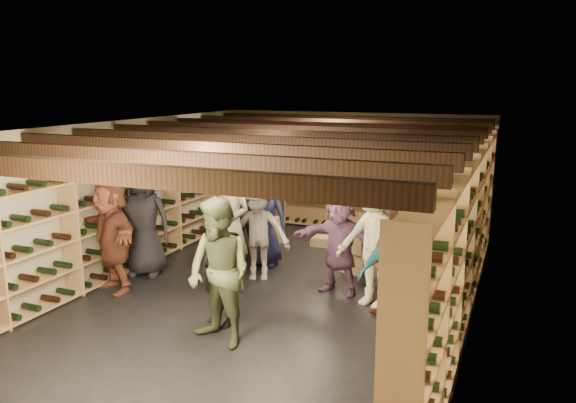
# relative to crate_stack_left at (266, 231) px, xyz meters

# --- Properties ---
(ground) EXTENTS (8.00, 8.00, 0.00)m
(ground) POSITION_rel_crate_stack_left_xyz_m (1.15, -2.19, -0.26)
(ground) COLOR black
(ground) RESTS_ON ground
(walls) EXTENTS (5.52, 8.02, 2.40)m
(walls) POSITION_rel_crate_stack_left_xyz_m (1.15, -2.19, 0.95)
(walls) COLOR tan
(walls) RESTS_ON ground
(ceiling) EXTENTS (5.50, 8.00, 0.01)m
(ceiling) POSITION_rel_crate_stack_left_xyz_m (1.15, -2.19, 2.15)
(ceiling) COLOR #BFB7A3
(ceiling) RESTS_ON walls
(ceiling_joists) EXTENTS (5.40, 7.12, 0.18)m
(ceiling_joists) POSITION_rel_crate_stack_left_xyz_m (1.15, -2.19, 2.01)
(ceiling_joists) COLOR black
(ceiling_joists) RESTS_ON ground
(wine_rack_left) EXTENTS (0.32, 7.50, 2.15)m
(wine_rack_left) POSITION_rel_crate_stack_left_xyz_m (-1.42, -2.19, 0.82)
(wine_rack_left) COLOR #A2734E
(wine_rack_left) RESTS_ON ground
(wine_rack_right) EXTENTS (0.32, 7.50, 2.15)m
(wine_rack_right) POSITION_rel_crate_stack_left_xyz_m (3.72, -2.19, 0.82)
(wine_rack_right) COLOR #A2734E
(wine_rack_right) RESTS_ON ground
(wine_rack_back) EXTENTS (4.70, 0.30, 2.15)m
(wine_rack_back) POSITION_rel_crate_stack_left_xyz_m (1.15, 1.64, 0.82)
(wine_rack_back) COLOR #A2734E
(wine_rack_back) RESTS_ON ground
(crate_stack_left) EXTENTS (0.51, 0.35, 0.51)m
(crate_stack_left) POSITION_rel_crate_stack_left_xyz_m (0.00, 0.00, 0.00)
(crate_stack_left) COLOR tan
(crate_stack_left) RESTS_ON ground
(crate_stack_right) EXTENTS (0.58, 0.48, 0.68)m
(crate_stack_right) POSITION_rel_crate_stack_left_xyz_m (1.98, -0.89, 0.08)
(crate_stack_right) COLOR tan
(crate_stack_right) RESTS_ON ground
(crate_loose) EXTENTS (0.53, 0.37, 0.17)m
(crate_loose) POSITION_rel_crate_stack_left_xyz_m (1.06, 0.31, -0.17)
(crate_loose) COLOR tan
(crate_loose) RESTS_ON ground
(person_0) EXTENTS (0.98, 0.77, 1.77)m
(person_0) POSITION_rel_crate_stack_left_xyz_m (-1.03, -2.32, 0.63)
(person_0) COLOR black
(person_0) RESTS_ON ground
(person_1) EXTENTS (0.64, 0.53, 1.50)m
(person_1) POSITION_rel_crate_stack_left_xyz_m (0.99, -3.51, 0.50)
(person_1) COLOR black
(person_1) RESTS_ON ground
(person_2) EXTENTS (1.01, 0.89, 1.73)m
(person_2) POSITION_rel_crate_stack_left_xyz_m (1.27, -3.98, 0.61)
(person_2) COLOR #475133
(person_2) RESTS_ON ground
(person_3) EXTENTS (1.34, 1.05, 1.82)m
(person_3) POSITION_rel_crate_stack_left_xyz_m (2.60, -2.18, 0.66)
(person_3) COLOR beige
(person_3) RESTS_ON ground
(person_4) EXTENTS (1.06, 0.62, 1.71)m
(person_4) POSITION_rel_crate_stack_left_xyz_m (3.25, -3.41, 0.60)
(person_4) COLOR #246B85
(person_4) RESTS_ON ground
(person_5) EXTENTS (1.62, 1.08, 1.68)m
(person_5) POSITION_rel_crate_stack_left_xyz_m (-1.03, -3.07, 0.58)
(person_5) COLOR brown
(person_5) RESTS_ON ground
(person_6) EXTENTS (0.88, 0.67, 1.61)m
(person_6) POSITION_rel_crate_stack_left_xyz_m (0.49, -1.15, 0.55)
(person_6) COLOR #1C214A
(person_6) RESTS_ON ground
(person_7) EXTENTS (0.80, 0.65, 1.91)m
(person_7) POSITION_rel_crate_stack_left_xyz_m (0.53, -2.35, 0.70)
(person_7) COLOR gray
(person_7) RESTS_ON ground
(person_8) EXTENTS (1.00, 0.90, 1.68)m
(person_8) POSITION_rel_crate_stack_left_xyz_m (3.05, -2.60, 0.58)
(person_8) COLOR #4E1F18
(person_8) RESTS_ON ground
(person_9) EXTENTS (1.12, 0.86, 1.53)m
(person_9) POSITION_rel_crate_stack_left_xyz_m (0.72, -1.83, 0.51)
(person_9) COLOR #AAA49D
(person_9) RESTS_ON ground
(person_10) EXTENTS (0.95, 0.59, 1.51)m
(person_10) POSITION_rel_crate_stack_left_xyz_m (0.00, -0.89, 0.50)
(person_10) COLOR #244734
(person_10) RESTS_ON ground
(person_11) EXTENTS (1.45, 0.68, 1.51)m
(person_11) POSITION_rel_crate_stack_left_xyz_m (2.03, -1.88, 0.50)
(person_11) COLOR #7D507E
(person_11) RESTS_ON ground
(person_12) EXTENTS (0.97, 0.77, 1.72)m
(person_12) POSITION_rel_crate_stack_left_xyz_m (2.65, -1.37, 0.60)
(person_12) COLOR #36373B
(person_12) RESTS_ON ground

